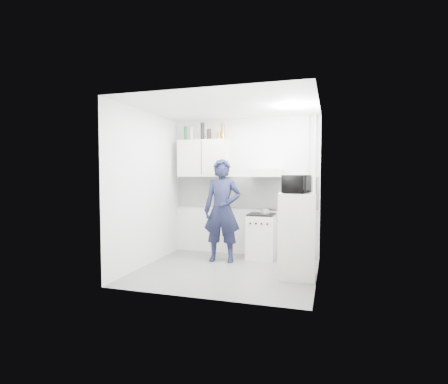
# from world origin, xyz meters

# --- Properties ---
(floor) EXTENTS (2.80, 2.80, 0.00)m
(floor) POSITION_xyz_m (0.00, 0.00, 0.00)
(floor) COLOR slate
(floor) RESTS_ON ground
(ceiling) EXTENTS (2.80, 2.80, 0.00)m
(ceiling) POSITION_xyz_m (0.00, 0.00, 2.60)
(ceiling) COLOR white
(ceiling) RESTS_ON wall_back
(wall_back) EXTENTS (2.80, 0.00, 2.80)m
(wall_back) POSITION_xyz_m (0.00, 1.25, 1.30)
(wall_back) COLOR white
(wall_back) RESTS_ON floor
(wall_left) EXTENTS (0.00, 2.60, 2.60)m
(wall_left) POSITION_xyz_m (-1.40, 0.00, 1.30)
(wall_left) COLOR white
(wall_left) RESTS_ON floor
(wall_right) EXTENTS (0.00, 2.60, 2.60)m
(wall_right) POSITION_xyz_m (1.40, 0.00, 1.30)
(wall_right) COLOR white
(wall_right) RESTS_ON floor
(person) EXTENTS (0.69, 0.48, 1.82)m
(person) POSITION_xyz_m (-0.25, 0.60, 0.91)
(person) COLOR black
(person) RESTS_ON floor
(stove) EXTENTS (0.50, 0.50, 0.80)m
(stove) POSITION_xyz_m (0.38, 1.00, 0.40)
(stove) COLOR silver
(stove) RESTS_ON floor
(fridge) EXTENTS (0.58, 0.58, 1.27)m
(fridge) POSITION_xyz_m (1.10, -0.02, 0.63)
(fridge) COLOR silver
(fridge) RESTS_ON floor
(stove_top) EXTENTS (0.48, 0.48, 0.03)m
(stove_top) POSITION_xyz_m (0.38, 1.00, 0.81)
(stove_top) COLOR black
(stove_top) RESTS_ON stove
(saucepan) EXTENTS (0.16, 0.16, 0.09)m
(saucepan) POSITION_xyz_m (0.44, 1.01, 0.87)
(saucepan) COLOR silver
(saucepan) RESTS_ON stove_top
(microwave) EXTENTS (0.53, 0.40, 0.27)m
(microwave) POSITION_xyz_m (1.10, -0.02, 1.40)
(microwave) COLOR black
(microwave) RESTS_ON fridge
(bottle_a) EXTENTS (0.06, 0.06, 0.28)m
(bottle_a) POSITION_xyz_m (-1.14, 1.07, 2.34)
(bottle_a) COLOR #144C1E
(bottle_a) RESTS_ON upper_cabinet
(bottle_b) EXTENTS (0.07, 0.07, 0.26)m
(bottle_b) POSITION_xyz_m (-1.02, 1.07, 2.33)
(bottle_b) COLOR #B2B7BC
(bottle_b) RESTS_ON upper_cabinet
(bottle_d) EXTENTS (0.07, 0.07, 0.33)m
(bottle_d) POSITION_xyz_m (-0.79, 1.07, 2.37)
(bottle_d) COLOR black
(bottle_d) RESTS_ON upper_cabinet
(canister_a) EXTENTS (0.08, 0.08, 0.21)m
(canister_a) POSITION_xyz_m (-0.66, 1.07, 2.30)
(canister_a) COLOR black
(canister_a) RESTS_ON upper_cabinet
(canister_b) EXTENTS (0.08, 0.08, 0.15)m
(canister_b) POSITION_xyz_m (-0.47, 1.07, 2.27)
(canister_b) COLOR brown
(canister_b) RESTS_ON upper_cabinet
(bottle_e) EXTENTS (0.08, 0.08, 0.31)m
(bottle_e) POSITION_xyz_m (-0.38, 1.07, 2.35)
(bottle_e) COLOR brown
(bottle_e) RESTS_ON upper_cabinet
(upper_cabinet) EXTENTS (1.00, 0.35, 0.70)m
(upper_cabinet) POSITION_xyz_m (-0.75, 1.07, 1.85)
(upper_cabinet) COLOR silver
(upper_cabinet) RESTS_ON wall_back
(range_hood) EXTENTS (0.60, 0.50, 0.14)m
(range_hood) POSITION_xyz_m (0.45, 1.00, 1.57)
(range_hood) COLOR silver
(range_hood) RESTS_ON wall_back
(backsplash) EXTENTS (2.74, 0.03, 0.60)m
(backsplash) POSITION_xyz_m (0.00, 1.24, 1.20)
(backsplash) COLOR white
(backsplash) RESTS_ON wall_back
(pipe_a) EXTENTS (0.05, 0.05, 2.60)m
(pipe_a) POSITION_xyz_m (1.30, 1.17, 1.30)
(pipe_a) COLOR silver
(pipe_a) RESTS_ON floor
(pipe_b) EXTENTS (0.04, 0.04, 2.60)m
(pipe_b) POSITION_xyz_m (1.18, 1.17, 1.30)
(pipe_b) COLOR silver
(pipe_b) RESTS_ON floor
(ceiling_spot_fixture) EXTENTS (0.10, 0.10, 0.02)m
(ceiling_spot_fixture) POSITION_xyz_m (1.00, 0.20, 2.57)
(ceiling_spot_fixture) COLOR white
(ceiling_spot_fixture) RESTS_ON ceiling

